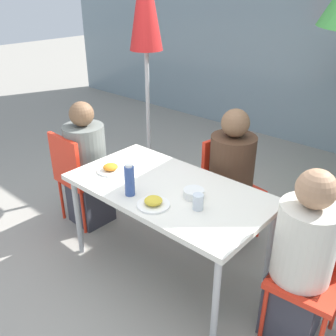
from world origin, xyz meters
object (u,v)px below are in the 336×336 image
(drinking_cup, at_px, (198,202))
(salad_bowl, at_px, (194,193))
(closed_umbrella, at_px, (146,14))
(bottle, at_px, (130,180))
(person_left, at_px, (87,169))
(chair_left, at_px, (77,172))
(chair_right, at_px, (313,263))
(chair_far, at_px, (227,180))
(person_right, at_px, (301,263))
(person_far, at_px, (230,182))

(drinking_cup, xyz_separation_m, salad_bowl, (-0.11, 0.10, -0.02))
(closed_umbrella, relative_size, bottle, 10.29)
(person_left, distance_m, salad_bowl, 1.22)
(salad_bowl, bearing_deg, chair_left, -176.86)
(chair_right, bearing_deg, chair_far, -33.90)
(person_left, relative_size, closed_umbrella, 0.49)
(person_left, relative_size, person_right, 0.99)
(chair_left, bearing_deg, closed_umbrella, 97.74)
(chair_left, relative_size, drinking_cup, 8.43)
(person_right, bearing_deg, closed_umbrella, -27.49)
(bottle, bearing_deg, drinking_cup, 19.68)
(person_right, height_order, bottle, person_right)
(chair_right, bearing_deg, bottle, 15.19)
(salad_bowl, bearing_deg, person_left, 179.52)
(chair_right, distance_m, person_far, 1.02)
(chair_right, xyz_separation_m, salad_bowl, (-0.80, -0.15, 0.24))
(person_far, height_order, salad_bowl, person_far)
(chair_left, height_order, bottle, bottle)
(person_left, distance_m, closed_umbrella, 1.56)
(chair_far, bearing_deg, drinking_cup, 30.00)
(person_left, height_order, person_right, person_right)
(chair_left, xyz_separation_m, chair_far, (1.08, 0.76, 0.00))
(person_left, bearing_deg, closed_umbrella, 101.30)
(closed_umbrella, bearing_deg, salad_bowl, -35.24)
(person_right, xyz_separation_m, salad_bowl, (-0.76, -0.06, 0.21))
(person_left, height_order, chair_right, person_left)
(person_left, distance_m, bottle, 0.95)
(chair_left, xyz_separation_m, chair_right, (2.05, 0.22, 0.00))
(chair_left, bearing_deg, person_far, 32.64)
(person_far, xyz_separation_m, salad_bowl, (0.10, -0.63, 0.21))
(bottle, bearing_deg, person_right, 16.51)
(person_left, xyz_separation_m, chair_right, (2.00, 0.14, -0.02))
(chair_left, bearing_deg, chair_right, 7.37)
(chair_far, bearing_deg, person_right, 66.41)
(person_far, bearing_deg, person_left, -49.94)
(bottle, bearing_deg, salad_bowl, 37.42)
(chair_far, relative_size, bottle, 3.83)
(person_far, bearing_deg, bottle, -4.69)
(chair_left, relative_size, chair_right, 1.00)
(person_right, relative_size, salad_bowl, 8.20)
(person_far, distance_m, closed_umbrella, 1.78)
(chair_left, xyz_separation_m, closed_umbrella, (-0.12, 1.03, 1.24))
(closed_umbrella, bearing_deg, chair_left, -83.61)
(chair_left, height_order, person_far, person_far)
(person_right, height_order, drinking_cup, person_right)
(closed_umbrella, bearing_deg, person_left, -80.05)
(person_left, bearing_deg, salad_bowl, 0.87)
(person_far, bearing_deg, closed_umbrella, -94.17)
(salad_bowl, bearing_deg, person_far, 98.92)
(chair_far, xyz_separation_m, closed_umbrella, (-1.20, 0.27, 1.24))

